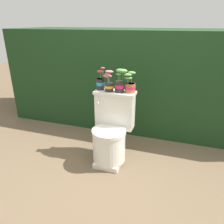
% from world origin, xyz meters
% --- Properties ---
extents(ground_plane, '(12.00, 12.00, 0.00)m').
position_xyz_m(ground_plane, '(0.00, 0.00, 0.00)').
color(ground_plane, brown).
extents(hedge_backdrop, '(3.80, 1.06, 1.35)m').
position_xyz_m(hedge_backdrop, '(0.00, 1.21, 0.68)').
color(hedge_backdrop, '#193819').
rests_on(hedge_backdrop, ground).
extents(toilet, '(0.44, 0.47, 0.77)m').
position_xyz_m(toilet, '(-0.08, 0.06, 0.34)').
color(toilet, silver).
rests_on(toilet, ground).
extents(potted_plant_left, '(0.10, 0.09, 0.24)m').
position_xyz_m(potted_plant_left, '(-0.25, 0.20, 0.84)').
color(potted_plant_left, '#262628').
rests_on(potted_plant_left, toilet).
extents(potted_plant_midleft, '(0.12, 0.11, 0.22)m').
position_xyz_m(potted_plant_midleft, '(-0.15, 0.18, 0.86)').
color(potted_plant_midleft, '#262628').
rests_on(potted_plant_midleft, toilet).
extents(potted_plant_middle, '(0.13, 0.10, 0.24)m').
position_xyz_m(potted_plant_middle, '(-0.03, 0.17, 0.87)').
color(potted_plant_middle, '#262628').
rests_on(potted_plant_middle, toilet).
extents(potted_plant_midright, '(0.12, 0.11, 0.22)m').
position_xyz_m(potted_plant_midright, '(0.07, 0.20, 0.84)').
color(potted_plant_midright, '#9E5638').
rests_on(potted_plant_midright, toilet).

